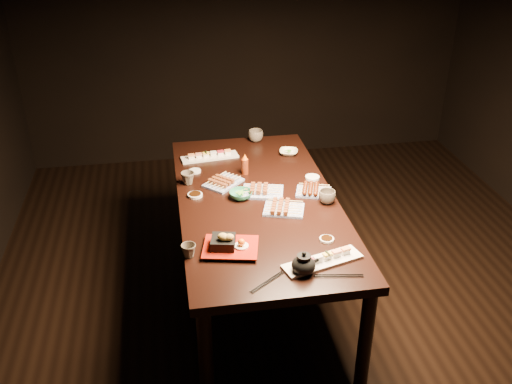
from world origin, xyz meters
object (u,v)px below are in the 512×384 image
(teacup_mid_right, at_px, (327,197))
(yakitori_plate_left, at_px, (223,180))
(dining_table, at_px, (257,253))
(edamame_bowl_green, at_px, (241,195))
(tempura_tray, at_px, (230,242))
(condiment_bottle, at_px, (245,164))
(teacup_far_right, at_px, (256,136))
(sushi_platter_far, at_px, (210,155))
(yakitori_plate_center, at_px, (263,189))
(teapot, at_px, (304,263))
(yakitori_plate_right, at_px, (284,206))
(teacup_near_left, at_px, (189,251))
(edamame_bowl_cream, at_px, (289,152))
(sushi_platter_near, at_px, (323,259))
(teacup_far_left, at_px, (188,178))

(teacup_mid_right, bearing_deg, yakitori_plate_left, 149.45)
(dining_table, bearing_deg, edamame_bowl_green, 164.35)
(tempura_tray, height_order, condiment_bottle, condiment_bottle)
(tempura_tray, height_order, teacup_far_right, tempura_tray)
(sushi_platter_far, relative_size, yakitori_plate_center, 1.58)
(teapot, bearing_deg, yakitori_plate_right, 78.27)
(sushi_platter_far, relative_size, yakitori_plate_left, 1.70)
(dining_table, xyz_separation_m, tempura_tray, (-0.22, -0.49, 0.42))
(yakitori_plate_right, xyz_separation_m, teapot, (-0.03, -0.57, 0.03))
(tempura_tray, bearing_deg, yakitori_plate_left, 98.31)
(teacup_near_left, bearing_deg, teacup_far_right, 67.38)
(edamame_bowl_cream, bearing_deg, sushi_platter_near, -95.08)
(yakitori_plate_right, distance_m, teacup_far_left, 0.65)
(teacup_far_left, bearing_deg, tempura_tray, -77.69)
(sushi_platter_near, xyz_separation_m, teacup_mid_right, (0.18, 0.56, 0.01))
(sushi_platter_near, distance_m, teacup_near_left, 0.65)
(yakitori_plate_right, distance_m, condiment_bottle, 0.51)
(yakitori_plate_right, bearing_deg, teacup_far_left, 157.96)
(dining_table, xyz_separation_m, teacup_far_right, (0.13, 0.83, 0.42))
(teacup_near_left, bearing_deg, dining_table, 50.01)
(condiment_bottle, bearing_deg, yakitori_plate_left, -142.31)
(yakitori_plate_left, height_order, teacup_near_left, teacup_near_left)
(sushi_platter_far, height_order, yakitori_plate_right, yakitori_plate_right)
(teacup_far_left, relative_size, teapot, 0.61)
(teacup_near_left, xyz_separation_m, condiment_bottle, (0.40, 0.84, 0.03))
(condiment_bottle, bearing_deg, teacup_far_right, 72.84)
(yakitori_plate_left, distance_m, tempura_tray, 0.71)
(yakitori_plate_center, bearing_deg, yakitori_plate_left, 158.11)
(dining_table, xyz_separation_m, teacup_far_left, (-0.38, 0.26, 0.41))
(sushi_platter_near, height_order, tempura_tray, tempura_tray)
(teacup_mid_right, relative_size, teapot, 0.72)
(edamame_bowl_green, xyz_separation_m, condiment_bottle, (0.07, 0.30, 0.05))
(sushi_platter_far, bearing_deg, teacup_mid_right, 123.15)
(yakitori_plate_center, height_order, edamame_bowl_green, yakitori_plate_center)
(teacup_near_left, bearing_deg, tempura_tray, 5.88)
(edamame_bowl_cream, bearing_deg, teacup_far_left, -155.43)
(sushi_platter_near, xyz_separation_m, condiment_bottle, (-0.22, 1.00, 0.04))
(yakitori_plate_center, bearing_deg, tempura_tray, -101.67)
(yakitori_plate_center, bearing_deg, edamame_bowl_green, -151.51)
(teacup_near_left, relative_size, condiment_bottle, 0.55)
(dining_table, relative_size, teapot, 13.51)
(edamame_bowl_cream, height_order, teacup_far_right, teacup_far_right)
(yakitori_plate_center, height_order, teapot, teapot)
(sushi_platter_far, xyz_separation_m, yakitori_plate_right, (0.34, -0.76, 0.00))
(teapot, relative_size, condiment_bottle, 1.00)
(sushi_platter_far, relative_size, teacup_far_left, 4.58)
(teacup_mid_right, bearing_deg, teapot, -115.07)
(yakitori_plate_center, distance_m, teapot, 0.80)
(edamame_bowl_cream, bearing_deg, yakitori_plate_center, -117.84)
(teacup_far_right, height_order, condiment_bottle, condiment_bottle)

